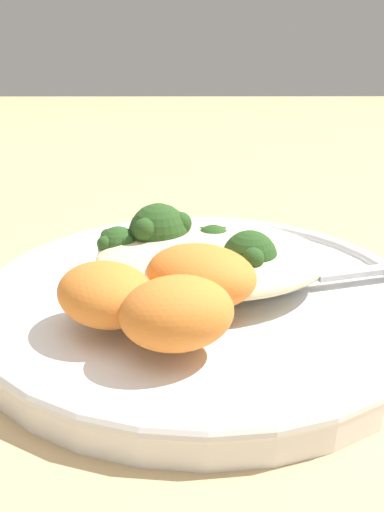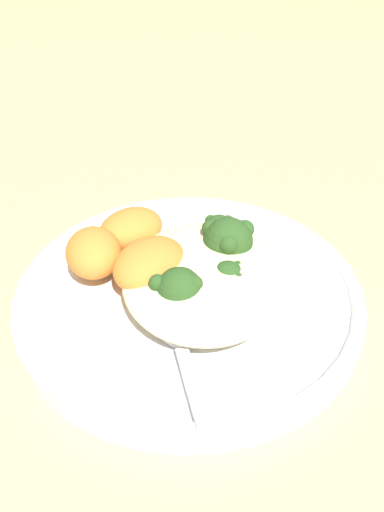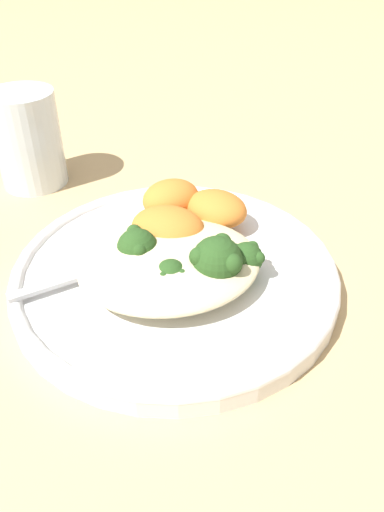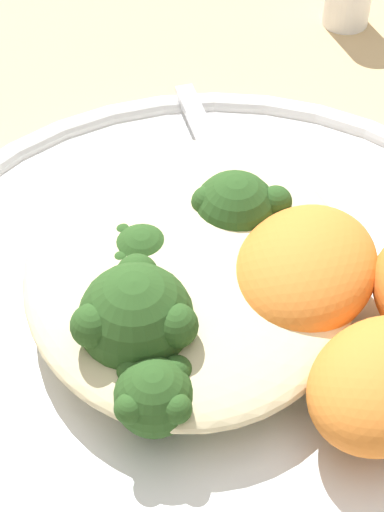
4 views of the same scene
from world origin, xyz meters
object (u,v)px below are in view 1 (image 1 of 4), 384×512
Objects in this scene: sweet_potato_chunk_1 at (201,275)px; quinoa_mound at (211,255)px; spoon at (302,276)px; broccoli_stalk_1 at (192,260)px; plate at (200,294)px; broccoli_stalk_0 at (238,264)px; sweet_potato_chunk_0 at (181,313)px; sweet_potato_chunk_2 at (106,294)px; broccoli_stalk_3 at (125,253)px; broccoli_stalk_2 at (159,238)px.

quinoa_mound is at bearing -99.85° from sweet_potato_chunk_1.
sweet_potato_chunk_1 reaches higher than spoon.
plate is at bearing -107.39° from broccoli_stalk_1.
broccoli_stalk_1 is at bearing -49.45° from plate.
broccoli_stalk_1 is at bearing 155.79° from spoon.
broccoli_stalk_0 and sweet_potato_chunk_1 have the same top height.
broccoli_stalk_1 is at bearing 132.94° from broccoli_stalk_0.
plate is 4.97× the size of sweet_potato_chunk_0.
broccoli_stalk_0 is at bearing -150.23° from sweet_potato_chunk_2.
quinoa_mound is 0.06m from spoon.
broccoli_stalk_3 is 0.12m from spoon.
sweet_potato_chunk_2 is 0.13m from spoon.
sweet_potato_chunk_0 is at bearing 77.02° from sweet_potato_chunk_1.
broccoli_stalk_1 is 0.07m from spoon.
plate is at bearing -90.69° from sweet_potato_chunk_1.
quinoa_mound is 0.03m from broccoli_stalk_0.
broccoli_stalk_1 is at bearing -134.22° from broccoli_stalk_3.
spoon is (-0.06, 0.02, -0.01)m from quinoa_mound.
broccoli_stalk_3 is 0.10m from sweet_potato_chunk_0.
sweet_potato_chunk_0 is at bearing -174.15° from broccoli_stalk_2.
sweet_potato_chunk_2 is (0.02, 0.08, -0.00)m from broccoli_stalk_2.
broccoli_stalk_2 is at bearing -19.78° from quinoa_mound.
quinoa_mound is 0.05m from sweet_potato_chunk_1.
broccoli_stalk_3 is at bearing -91.19° from sweet_potato_chunk_2.
broccoli_stalk_0 is (-0.02, 0.01, 0.03)m from plate.
broccoli_stalk_0 is (-0.02, 0.02, 0.00)m from quinoa_mound.
broccoli_stalk_3 reaches higher than broccoli_stalk_1.
broccoli_stalk_3 is 1.06× the size of sweet_potato_chunk_1.
sweet_potato_chunk_0 is (0.01, 0.09, 0.01)m from broccoli_stalk_1.
broccoli_stalk_1 is 0.03m from broccoli_stalk_2.
plate is 0.05m from broccoli_stalk_2.
broccoli_stalk_2 is 0.10m from spoon.
broccoli_stalk_2 reaches higher than broccoli_stalk_0.
broccoli_stalk_3 is at bearing -3.61° from quinoa_mound.
sweet_potato_chunk_0 is 0.86× the size of sweet_potato_chunk_1.
broccoli_stalk_2 is at bearing -100.53° from broccoli_stalk_3.
sweet_potato_chunk_0 reaches higher than broccoli_stalk_3.
plate is 2.65× the size of spoon.
quinoa_mound is at bearing -125.61° from broccoli_stalk_3.
quinoa_mound is 0.01m from broccoli_stalk_1.
broccoli_stalk_0 is 0.03m from sweet_potato_chunk_1.
broccoli_stalk_2 is 0.11m from sweet_potato_chunk_0.
broccoli_stalk_3 is (0.07, -0.03, -0.00)m from broccoli_stalk_0.
quinoa_mound is 2.14× the size of broccoli_stalk_3.
broccoli_stalk_3 reaches higher than quinoa_mound.
plate is 0.07m from spoon.
broccoli_stalk_2 is at bearing 128.63° from broccoli_stalk_0.
broccoli_stalk_2 reaches higher than sweet_potato_chunk_1.
broccoli_stalk_0 is at bearing -116.72° from sweet_potato_chunk_0.
broccoli_stalk_2 reaches higher than spoon.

